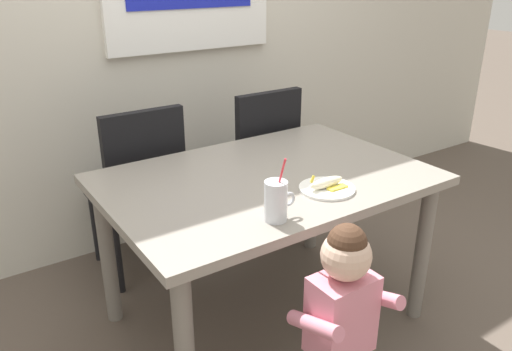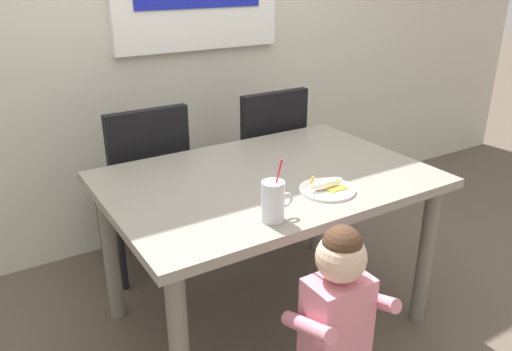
% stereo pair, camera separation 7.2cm
% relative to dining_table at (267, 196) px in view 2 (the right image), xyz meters
% --- Properties ---
extents(ground_plane, '(24.00, 24.00, 0.00)m').
position_rel_dining_table_xyz_m(ground_plane, '(0.00, 0.00, -0.66)').
color(ground_plane, brown).
extents(dining_table, '(1.40, 0.96, 0.75)m').
position_rel_dining_table_xyz_m(dining_table, '(0.00, 0.00, 0.00)').
color(dining_table, gray).
rests_on(dining_table, ground).
extents(dining_chair_left, '(0.44, 0.45, 0.96)m').
position_rel_dining_table_xyz_m(dining_chair_left, '(-0.32, 0.70, -0.11)').
color(dining_chair_left, black).
rests_on(dining_chair_left, ground).
extents(dining_chair_right, '(0.44, 0.44, 0.96)m').
position_rel_dining_table_xyz_m(dining_chair_right, '(0.41, 0.68, -0.11)').
color(dining_chair_right, black).
rests_on(dining_chair_right, ground).
extents(toddler_standing, '(0.33, 0.24, 0.84)m').
position_rel_dining_table_xyz_m(toddler_standing, '(-0.14, -0.65, -0.13)').
color(toddler_standing, '#3F4760').
rests_on(toddler_standing, ground).
extents(milk_cup, '(0.13, 0.09, 0.25)m').
position_rel_dining_table_xyz_m(milk_cup, '(-0.21, -0.36, 0.16)').
color(milk_cup, silver).
rests_on(milk_cup, dining_table).
extents(snack_plate, '(0.23, 0.23, 0.01)m').
position_rel_dining_table_xyz_m(snack_plate, '(0.12, -0.27, 0.10)').
color(snack_plate, white).
rests_on(snack_plate, dining_table).
extents(peeled_banana, '(0.17, 0.11, 0.07)m').
position_rel_dining_table_xyz_m(peeled_banana, '(0.11, -0.26, 0.13)').
color(peeled_banana, '#F4EAC6').
rests_on(peeled_banana, snack_plate).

